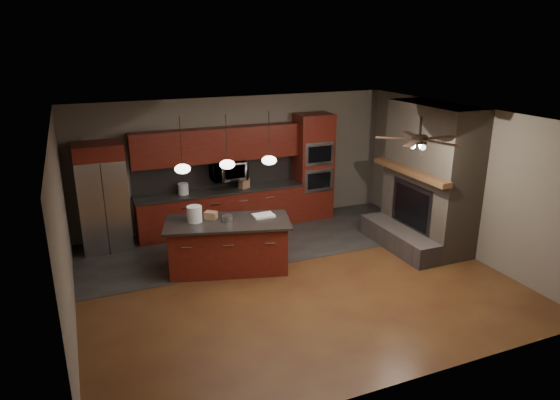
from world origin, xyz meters
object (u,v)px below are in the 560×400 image
refrigerator (103,197)px  paint_tray (264,215)px  cardboard_box (211,215)px  counter_box (244,183)px  paint_can (227,219)px  kitchen_island (228,245)px  counter_bucket (183,189)px  microwave (228,170)px  oven_tower (313,167)px  white_bucket (194,214)px

refrigerator → paint_tray: size_ratio=5.69×
cardboard_box → counter_box: (1.18, 1.63, 0.02)m
cardboard_box → counter_box: size_ratio=0.95×
paint_can → counter_box: bearing=63.4°
kitchen_island → counter_bucket: counter_bucket is taller
paint_can → cardboard_box: cardboard_box is taller
counter_box → paint_can: bearing=-138.8°
microwave → oven_tower: bearing=-1.7°
oven_tower → microwave: oven_tower is taller
white_bucket → paint_tray: white_bucket is taller
oven_tower → counter_box: size_ratio=10.78×
microwave → counter_box: bearing=-17.8°
refrigerator → counter_bucket: (1.57, 0.08, -0.04)m
counter_bucket → paint_can: bearing=-79.9°
kitchen_island → paint_tray: (0.67, -0.01, 0.47)m
kitchen_island → counter_bucket: (-0.35, 1.91, 0.55)m
microwave → white_bucket: bearing=-123.4°
microwave → white_bucket: microwave is taller
paint_tray → counter_box: (0.27, 1.87, 0.07)m
white_bucket → counter_box: white_bucket is taller
paint_can → counter_bucket: bearing=100.1°
counter_bucket → counter_box: (1.30, -0.05, -0.01)m
white_bucket → paint_tray: (1.20, -0.21, -0.12)m
kitchen_island → paint_tray: bearing=14.3°
counter_box → white_bucket: bearing=-153.7°
microwave → counter_box: 0.44m
microwave → paint_can: microwave is taller
oven_tower → paint_can: oven_tower is taller
counter_bucket → counter_box: 1.30m
refrigerator → white_bucket: size_ratio=7.48×
kitchen_island → counter_box: counter_box is taller
white_bucket → paint_can: (0.52, -0.23, -0.08)m
oven_tower → refrigerator: bearing=-179.1°
white_bucket → counter_bucket: white_bucket is taller
refrigerator → cardboard_box: (1.69, -1.60, -0.07)m
microwave → counter_bucket: size_ratio=3.12×
counter_bucket → counter_box: size_ratio=1.06×
microwave → cardboard_box: 1.96m
oven_tower → counter_box: oven_tower is taller
paint_tray → counter_bucket: bearing=117.3°
kitchen_island → cardboard_box: 0.61m
oven_tower → cardboard_box: bearing=-149.4°
refrigerator → cardboard_box: size_ratio=10.05×
microwave → counter_box: microwave is taller
white_bucket → counter_bucket: (0.18, 1.71, -0.04)m
paint_tray → counter_box: bearing=81.0°
counter_bucket → refrigerator: bearing=-177.0°
counter_bucket → paint_tray: bearing=-62.0°
microwave → counter_bucket: 1.02m
microwave → cardboard_box: (-0.86, -1.73, -0.31)m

